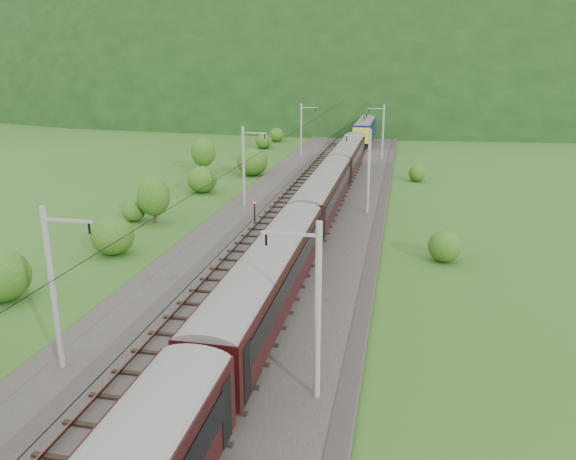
# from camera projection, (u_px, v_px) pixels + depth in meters

# --- Properties ---
(ground) EXTENTS (600.00, 600.00, 0.00)m
(ground) POSITION_uv_depth(u_px,v_px,m) (184.00, 386.00, 25.99)
(ground) COLOR #2F551A
(ground) RESTS_ON ground
(railbed) EXTENTS (14.00, 220.00, 0.30)m
(railbed) POSITION_uv_depth(u_px,v_px,m) (244.00, 298.00, 35.32)
(railbed) COLOR #38332D
(railbed) RESTS_ON ground
(track_left) EXTENTS (2.40, 220.00, 0.27)m
(track_left) POSITION_uv_depth(u_px,v_px,m) (207.00, 291.00, 35.72)
(track_left) COLOR #533023
(track_left) RESTS_ON railbed
(track_right) EXTENTS (2.40, 220.00, 0.27)m
(track_right) POSITION_uv_depth(u_px,v_px,m) (281.00, 298.00, 34.79)
(track_right) COLOR #533023
(track_right) RESTS_ON railbed
(catenary_left) EXTENTS (2.54, 192.28, 8.00)m
(catenary_left) POSITION_uv_depth(u_px,v_px,m) (244.00, 165.00, 55.87)
(catenary_left) COLOR gray
(catenary_left) RESTS_ON railbed
(catenary_right) EXTENTS (2.54, 192.28, 8.00)m
(catenary_right) POSITION_uv_depth(u_px,v_px,m) (368.00, 170.00, 53.51)
(catenary_right) COLOR gray
(catenary_right) RESTS_ON railbed
(overhead_wires) EXTENTS (4.83, 198.00, 0.03)m
(overhead_wires) POSITION_uv_depth(u_px,v_px,m) (241.00, 190.00, 33.31)
(overhead_wires) COLOR black
(overhead_wires) RESTS_ON ground
(mountain_main) EXTENTS (504.00, 360.00, 244.00)m
(mountain_main) POSITION_uv_depth(u_px,v_px,m) (387.00, 92.00, 269.78)
(mountain_main) COLOR black
(mountain_main) RESTS_ON ground
(mountain_ridge) EXTENTS (336.00, 280.00, 132.00)m
(mountain_ridge) POSITION_uv_depth(u_px,v_px,m) (183.00, 87.00, 330.46)
(mountain_ridge) COLOR black
(mountain_ridge) RESTS_ON ground
(train) EXTENTS (2.87, 157.76, 4.98)m
(train) POSITION_uv_depth(u_px,v_px,m) (267.00, 271.00, 30.71)
(train) COLOR black
(train) RESTS_ON ground
(hazard_post_near) EXTENTS (0.15, 0.15, 1.40)m
(hazard_post_near) POSITION_uv_depth(u_px,v_px,m) (289.00, 217.00, 50.23)
(hazard_post_near) COLOR red
(hazard_post_near) RESTS_ON railbed
(hazard_post_far) EXTENTS (0.15, 0.15, 1.44)m
(hazard_post_far) POSITION_uv_depth(u_px,v_px,m) (347.00, 149.00, 89.51)
(hazard_post_far) COLOR red
(hazard_post_far) RESTS_ON railbed
(signal) EXTENTS (0.22, 0.22, 2.00)m
(signal) POSITION_uv_depth(u_px,v_px,m) (255.00, 210.00, 50.78)
(signal) COLOR black
(signal) RESTS_ON railbed
(vegetation_left) EXTENTS (10.87, 147.81, 5.43)m
(vegetation_left) POSITION_uv_depth(u_px,v_px,m) (69.00, 249.00, 38.47)
(vegetation_left) COLOR #285316
(vegetation_left) RESTS_ON ground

